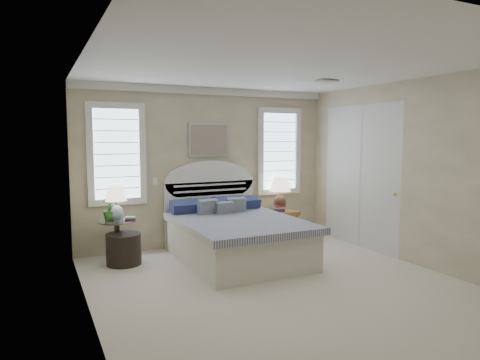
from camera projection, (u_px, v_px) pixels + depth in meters
name	position (u px, v px, depth m)	size (l,w,h in m)	color
floor	(284.00, 288.00, 5.29)	(4.50, 5.00, 0.01)	silver
ceiling	(286.00, 66.00, 5.02)	(4.50, 5.00, 0.01)	white
wall_back	(209.00, 167.00, 7.39)	(4.50, 0.02, 2.70)	tan
wall_left	(89.00, 190.00, 4.18)	(0.02, 5.00, 2.70)	tan
wall_right	(419.00, 173.00, 6.13)	(0.02, 5.00, 2.70)	tan
crown_molding	(209.00, 91.00, 7.23)	(4.50, 0.08, 0.12)	silver
hvac_vent	(327.00, 81.00, 6.26)	(0.30, 0.20, 0.02)	#B2B2B2
switch_plate	(155.00, 181.00, 6.99)	(0.08, 0.01, 0.12)	silver
window_left	(117.00, 154.00, 6.68)	(0.90, 0.06, 1.60)	#C9E5FF
window_right	(279.00, 151.00, 7.96)	(0.90, 0.06, 1.60)	#C9E5FF
painting	(209.00, 140.00, 7.31)	(0.74, 0.04, 0.58)	silver
closet_door	(360.00, 177.00, 7.21)	(0.02, 1.80, 2.40)	silver
bed	(234.00, 234.00, 6.56)	(1.72, 2.28, 1.47)	silver
side_table_left	(117.00, 237.00, 6.37)	(0.56, 0.56, 0.63)	black
nightstand_right	(283.00, 219.00, 7.74)	(0.50, 0.40, 0.53)	#9B6832
floor_pot	(124.00, 249.00, 6.26)	(0.50, 0.50, 0.46)	black
lamp_left	(116.00, 200.00, 6.30)	(0.38, 0.38, 0.52)	white
lamp_right	(280.00, 190.00, 7.75)	(0.47, 0.47, 0.62)	black
potted_plant	(110.00, 208.00, 6.29)	(0.21, 0.21, 0.37)	#2A6629
books_left	(130.00, 219.00, 6.30)	(0.18, 0.14, 0.06)	maroon
books_right	(279.00, 209.00, 7.69)	(0.23, 0.19, 0.11)	maroon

